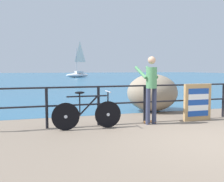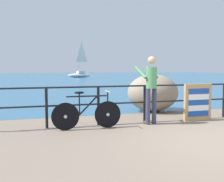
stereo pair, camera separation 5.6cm
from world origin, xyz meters
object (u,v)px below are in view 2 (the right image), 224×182
(bicycle, at_px, (87,113))
(person_at_railing, at_px, (151,87))
(breakwater_boulder_main, at_px, (153,93))
(folded_deckchair_stack, at_px, (198,102))
(seagull, at_px, (153,70))
(sailboat, at_px, (80,73))

(bicycle, relative_size, person_at_railing, 0.96)
(person_at_railing, bearing_deg, breakwater_boulder_main, -37.35)
(bicycle, distance_m, folded_deckchair_stack, 3.18)
(folded_deckchair_stack, xyz_separation_m, breakwater_boulder_main, (-0.48, 1.88, 0.12))
(folded_deckchair_stack, bearing_deg, bicycle, -178.26)
(folded_deckchair_stack, distance_m, seagull, 2.15)
(breakwater_boulder_main, distance_m, sailboat, 35.97)
(folded_deckchair_stack, bearing_deg, person_at_railing, -179.01)
(folded_deckchair_stack, bearing_deg, seagull, 104.42)
(person_at_railing, distance_m, breakwater_boulder_main, 2.17)
(bicycle, relative_size, seagull, 5.44)
(bicycle, xyz_separation_m, breakwater_boulder_main, (2.70, 1.97, 0.25))
(seagull, bearing_deg, breakwater_boulder_main, 84.53)
(breakwater_boulder_main, height_order, sailboat, sailboat)
(person_at_railing, xyz_separation_m, breakwater_boulder_main, (0.98, 1.90, -0.35))
(sailboat, bearing_deg, breakwater_boulder_main, 60.33)
(folded_deckchair_stack, xyz_separation_m, sailboat, (3.18, 37.66, 0.19))
(bicycle, relative_size, folded_deckchair_stack, 1.63)
(bicycle, bearing_deg, sailboat, 81.32)
(breakwater_boulder_main, height_order, seagull, seagull)
(folded_deckchair_stack, height_order, sailboat, sailboat)
(breakwater_boulder_main, bearing_deg, folded_deckchair_stack, -75.77)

